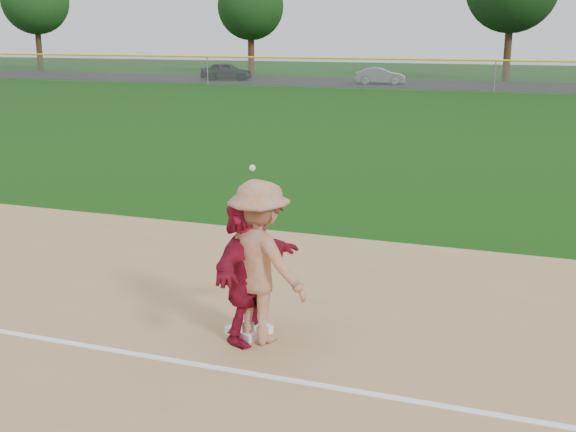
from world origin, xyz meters
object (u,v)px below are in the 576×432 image
(first_base, at_px, (249,330))
(base_runner, at_px, (249,268))
(car_mid, at_px, (380,76))
(car_left, at_px, (227,71))

(first_base, xyz_separation_m, base_runner, (0.05, -0.12, 0.90))
(first_base, relative_size, car_mid, 0.12)
(car_left, bearing_deg, first_base, -166.97)
(car_left, relative_size, car_mid, 1.12)
(first_base, distance_m, base_runner, 0.91)
(base_runner, relative_size, car_left, 0.47)
(base_runner, relative_size, car_mid, 0.52)
(car_left, height_order, car_mid, car_left)
(first_base, relative_size, car_left, 0.11)
(car_mid, bearing_deg, first_base, 176.23)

